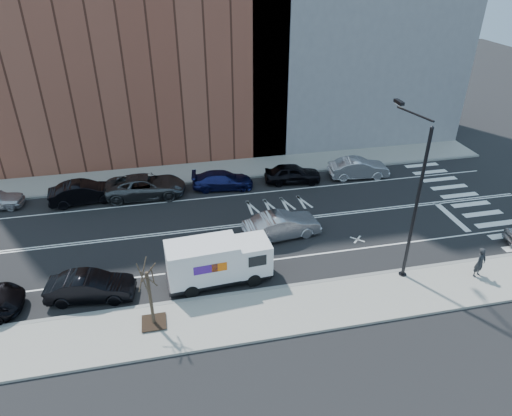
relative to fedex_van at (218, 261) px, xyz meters
name	(u,v)px	position (x,y,z in m)	size (l,w,h in m)	color
ground	(256,223)	(3.37, 5.60, -1.40)	(120.00, 120.00, 0.00)	black
sidewalk_near	(291,310)	(3.37, -3.20, -1.32)	(44.00, 3.60, 0.15)	gray
sidewalk_far	(234,169)	(3.37, 14.40, -1.32)	(44.00, 3.60, 0.15)	gray
curb_near	(283,287)	(3.37, -1.40, -1.31)	(44.00, 0.25, 0.17)	gray
curb_far	(238,178)	(3.37, 12.60, -1.31)	(44.00, 0.25, 0.17)	gray
crosswalk	(465,200)	(19.37, 5.60, -1.39)	(3.00, 14.00, 0.01)	white
road_markings	(256,223)	(3.37, 5.60, -1.39)	(40.00, 8.60, 0.01)	white
bldg_brick	(121,22)	(-4.63, 21.20, 9.60)	(26.00, 10.00, 22.00)	brown
streetlight	(413,195)	(10.37, -1.31, 3.68)	(0.44, 4.02, 9.34)	black
street_tree	(151,303)	(-3.63, -2.80, 0.05)	(1.20, 1.20, 3.75)	black
fedex_van	(218,261)	(0.00, 0.00, 0.00)	(5.94, 2.39, 2.66)	black
far_parked_b	(84,192)	(-8.38, 11.19, -0.59)	(1.70, 4.87, 1.60)	black
far_parked_c	(146,186)	(-3.92, 11.22, -0.57)	(2.73, 5.92, 1.64)	#424549
far_parked_d	(223,180)	(1.92, 11.28, -0.71)	(1.92, 4.71, 1.37)	navy
far_parked_e	(293,174)	(7.53, 11.14, -0.64)	(1.79, 4.44, 1.51)	black
far_parked_f	(358,168)	(13.02, 10.91, -0.60)	(1.68, 4.82, 1.59)	#B9B9BE
driving_sedan	(282,225)	(4.67, 3.71, -0.58)	(1.73, 4.97, 1.64)	#A5A4A9
near_parked_rear_a	(90,287)	(-6.85, 0.00, -0.65)	(1.59, 4.56, 1.50)	black
pedestrian	(480,262)	(14.45, -2.78, -0.33)	(0.67, 0.44, 1.84)	black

